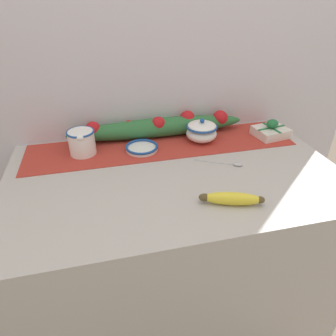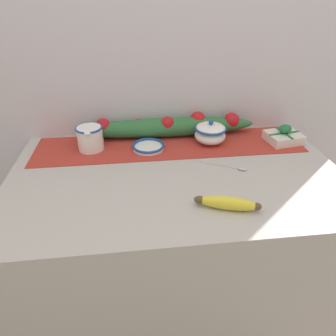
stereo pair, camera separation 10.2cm
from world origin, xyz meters
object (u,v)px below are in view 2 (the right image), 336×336
object	(u,v)px
cream_pitcher	(90,137)
gift_box	(284,136)
small_dish	(148,146)
spoon	(238,168)
banana	(227,203)
sugar_bowl	(210,133)

from	to	relation	value
cream_pitcher	gift_box	bearing A→B (deg)	-1.97
small_dish	spoon	xyz separation A→B (m)	(0.32, -0.20, -0.01)
banana	gift_box	world-z (taller)	gift_box
cream_pitcher	sugar_bowl	bearing A→B (deg)	-0.12
sugar_bowl	gift_box	distance (m)	0.32
small_dish	gift_box	distance (m)	0.59
cream_pitcher	small_dish	bearing A→B (deg)	-6.58
gift_box	sugar_bowl	bearing A→B (deg)	175.15
banana	small_dish	bearing A→B (deg)	117.31
sugar_bowl	spoon	distance (m)	0.23
cream_pitcher	spoon	xyz separation A→B (m)	(0.56, -0.22, -0.05)
sugar_bowl	small_dish	size ratio (longest dim) A/B	0.99
sugar_bowl	spoon	world-z (taller)	sugar_bowl
spoon	gift_box	size ratio (longest dim) A/B	1.09
banana	gift_box	xyz separation A→B (m)	(0.37, 0.41, 0.01)
gift_box	cream_pitcher	bearing A→B (deg)	178.03
cream_pitcher	spoon	world-z (taller)	cream_pitcher
cream_pitcher	sugar_bowl	size ratio (longest dim) A/B	0.96
small_dish	gift_box	size ratio (longest dim) A/B	0.85
gift_box	spoon	bearing A→B (deg)	-143.81
sugar_bowl	small_dish	xyz separation A→B (m)	(-0.27, -0.03, -0.03)
sugar_bowl	small_dish	bearing A→B (deg)	-174.43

